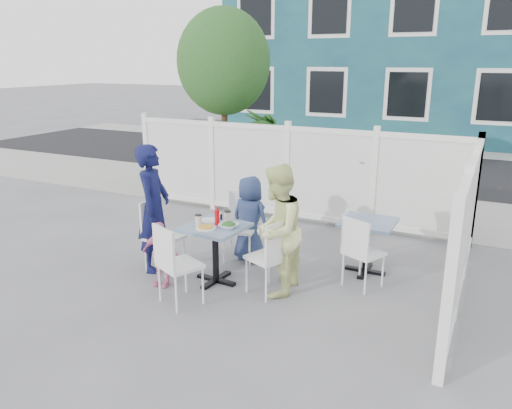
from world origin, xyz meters
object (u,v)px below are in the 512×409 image
at_px(woman, 277,231).
at_px(toddler, 160,254).
at_px(utility_cabinet, 204,154).
at_px(spare_table, 367,233).
at_px(boy, 250,219).
at_px(main_table, 215,239).
at_px(chair_back, 242,221).
at_px(chair_left, 159,230).
at_px(chair_right, 272,252).
at_px(chair_near, 174,260).
at_px(man, 154,208).

xyz_separation_m(woman, toddler, (-1.33, -0.44, -0.36)).
relative_size(utility_cabinet, toddler, 1.64).
xyz_separation_m(spare_table, woman, (-0.80, -1.03, 0.23)).
bearing_deg(boy, toddler, 71.54).
relative_size(main_table, chair_back, 0.81).
distance_m(main_table, woman, 0.81).
bearing_deg(spare_table, woman, -127.65).
bearing_deg(toddler, main_table, 27.78).
xyz_separation_m(main_table, chair_left, (-0.85, 0.03, -0.03)).
height_order(chair_right, chair_near, chair_near).
bearing_deg(main_table, spare_table, 34.61).
height_order(spare_table, chair_left, chair_left).
distance_m(chair_left, woman, 1.65).
bearing_deg(spare_table, chair_right, -125.90).
height_order(spare_table, toddler, toddler).
relative_size(chair_right, man, 0.56).
height_order(spare_table, chair_back, chair_back).
distance_m(boy, toddler, 1.35).
bearing_deg(chair_near, spare_table, 71.70).
bearing_deg(chair_left, woman, 99.49).
height_order(chair_back, woman, woman).
xyz_separation_m(chair_left, woman, (1.63, 0.03, 0.23)).
distance_m(spare_table, man, 2.73).
xyz_separation_m(man, woman, (1.70, 0.04, -0.05)).
distance_m(main_table, boy, 0.82).
relative_size(chair_right, chair_near, 0.99).
bearing_deg(spare_table, boy, -169.70).
xyz_separation_m(chair_right, chair_back, (-0.84, 0.85, 0.01)).
height_order(utility_cabinet, chair_back, utility_cabinet).
height_order(chair_right, toddler, chair_right).
relative_size(chair_near, boy, 0.80).
distance_m(chair_back, toddler, 1.29).
bearing_deg(boy, main_table, 94.26).
bearing_deg(boy, utility_cabinet, -41.99).
height_order(spare_table, man, man).
bearing_deg(boy, chair_right, 138.60).
bearing_deg(chair_near, toddler, 166.72).
bearing_deg(toddler, chair_left, 120.08).
xyz_separation_m(man, boy, (0.97, 0.79, -0.24)).
bearing_deg(boy, woman, 142.35).
bearing_deg(woman, chair_left, -93.55).
xyz_separation_m(chair_right, chair_near, (-0.87, -0.69, 0.01)).
bearing_deg(utility_cabinet, chair_left, -67.59).
xyz_separation_m(chair_left, toddler, (0.30, -0.40, -0.13)).
xyz_separation_m(chair_back, chair_near, (-0.04, -1.54, 0.00)).
relative_size(chair_right, boy, 0.78).
xyz_separation_m(spare_table, chair_left, (-2.43, -1.07, -0.00)).
relative_size(spare_table, chair_back, 0.75).
xyz_separation_m(utility_cabinet, chair_back, (2.73, -3.46, -0.12)).
bearing_deg(man, toddler, -155.89).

